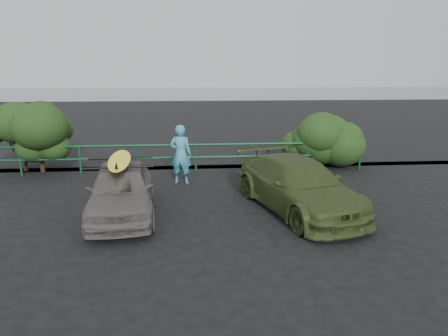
% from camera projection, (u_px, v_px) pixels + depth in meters
% --- Properties ---
extents(ground, '(80.00, 80.00, 0.00)m').
position_uv_depth(ground, '(156.00, 226.00, 9.32)').
color(ground, black).
extents(ocean, '(200.00, 200.00, 0.00)m').
position_uv_depth(ocean, '(186.00, 92.00, 67.42)').
color(ocean, slate).
rests_on(ocean, ground).
extents(guardrail, '(14.00, 0.08, 1.04)m').
position_uv_depth(guardrail, '(167.00, 159.00, 14.04)').
color(guardrail, '#134429').
rests_on(guardrail, ground).
extents(shrub_left, '(3.20, 2.40, 2.28)m').
position_uv_depth(shrub_left, '(29.00, 141.00, 13.90)').
color(shrub_left, '#224017').
rests_on(shrub_left, ground).
extents(shrub_right, '(3.20, 2.40, 1.91)m').
position_uv_depth(shrub_right, '(303.00, 142.00, 14.81)').
color(shrub_right, '#224017').
rests_on(shrub_right, ground).
extents(sedan, '(1.98, 4.03, 1.32)m').
position_uv_depth(sedan, '(121.00, 189.00, 9.89)').
color(sedan, '#605A56').
rests_on(sedan, ground).
extents(olive_vehicle, '(3.04, 4.91, 1.33)m').
position_uv_depth(olive_vehicle, '(298.00, 185.00, 10.27)').
color(olive_vehicle, '#394820').
rests_on(olive_vehicle, ground).
extents(man, '(0.78, 0.61, 1.90)m').
position_uv_depth(man, '(181.00, 154.00, 12.64)').
color(man, teal).
rests_on(man, ground).
extents(roof_rack, '(1.73, 1.30, 0.05)m').
position_uv_depth(roof_rack, '(120.00, 162.00, 9.73)').
color(roof_rack, black).
rests_on(roof_rack, sedan).
extents(surfboard, '(0.80, 2.58, 0.08)m').
position_uv_depth(surfboard, '(120.00, 160.00, 9.71)').
color(surfboard, yellow).
rests_on(surfboard, roof_rack).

